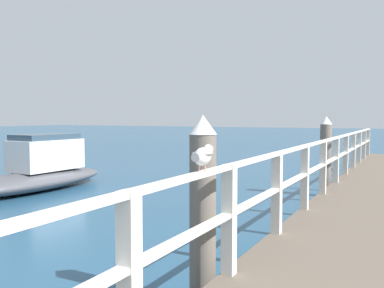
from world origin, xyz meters
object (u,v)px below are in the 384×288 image
seagull_foreground (203,155)px  boat_0 (37,172)px  dock_piling_near (203,211)px  dock_piling_far (325,156)px

seagull_foreground → boat_0: (-7.59, 5.02, -1.18)m
dock_piling_near → boat_0: (-7.21, 4.26, -0.52)m
dock_piling_near → seagull_foreground: bearing=-63.7°
dock_piling_far → seagull_foreground: 7.82m
dock_piling_near → boat_0: 8.39m
seagull_foreground → boat_0: size_ratio=0.10×
seagull_foreground → boat_0: 9.18m
dock_piling_near → boat_0: size_ratio=0.41×
seagull_foreground → boat_0: seagull_foreground is taller
dock_piling_far → boat_0: bearing=-159.0°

